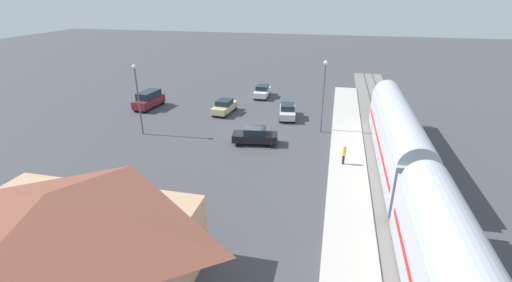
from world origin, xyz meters
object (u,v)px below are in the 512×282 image
(pedestrian_on_platform, at_px, (344,154))
(sedan_white, at_px, (262,91))
(light_pole_near_platform, at_px, (324,88))
(light_pole_lot_center, at_px, (137,91))
(sedan_black, at_px, (255,136))
(sedan_tan, at_px, (224,106))
(suv_maroon, at_px, (149,99))
(station_building, at_px, (59,244))
(sedan_silver, at_px, (287,111))

(pedestrian_on_platform, relative_size, sedan_white, 0.38)
(light_pole_near_platform, bearing_deg, pedestrian_on_platform, 106.47)
(sedan_white, relative_size, light_pole_lot_center, 0.60)
(pedestrian_on_platform, bearing_deg, sedan_black, -20.82)
(sedan_black, bearing_deg, light_pole_lot_center, 0.67)
(light_pole_lot_center, bearing_deg, sedan_tan, -126.13)
(suv_maroon, relative_size, sedan_tan, 1.09)
(station_building, relative_size, light_pole_lot_center, 1.68)
(sedan_tan, bearing_deg, sedan_white, -110.59)
(sedan_silver, height_order, sedan_black, same)
(pedestrian_on_platform, height_order, light_pole_lot_center, light_pole_lot_center)
(light_pole_lot_center, bearing_deg, sedan_silver, -148.83)
(sedan_black, bearing_deg, suv_maroon, -27.78)
(pedestrian_on_platform, height_order, light_pole_near_platform, light_pole_near_platform)
(sedan_black, distance_m, light_pole_near_platform, 8.87)
(station_building, height_order, sedan_black, station_building)
(suv_maroon, height_order, light_pole_lot_center, light_pole_lot_center)
(suv_maroon, bearing_deg, pedestrian_on_platform, 154.55)
(sedan_tan, height_order, light_pole_lot_center, light_pole_lot_center)
(pedestrian_on_platform, relative_size, light_pole_near_platform, 0.22)
(light_pole_lot_center, bearing_deg, pedestrian_on_platform, 171.50)
(sedan_black, xyz_separation_m, light_pole_lot_center, (12.43, 0.15, 3.87))
(light_pole_near_platform, bearing_deg, sedan_silver, -42.21)
(sedan_white, distance_m, sedan_silver, 9.74)
(pedestrian_on_platform, bearing_deg, suv_maroon, -25.45)
(pedestrian_on_platform, bearing_deg, sedan_silver, -60.91)
(sedan_tan, relative_size, sedan_silver, 0.99)
(sedan_tan, relative_size, light_pole_near_platform, 0.60)
(station_building, xyz_separation_m, pedestrian_on_platform, (-13.59, -17.53, -1.75))
(sedan_white, xyz_separation_m, sedan_silver, (-4.90, 8.42, 0.00))
(suv_maroon, bearing_deg, sedan_black, 152.22)
(sedan_white, distance_m, light_pole_near_platform, 15.83)
(sedan_silver, height_order, light_pole_lot_center, light_pole_lot_center)
(sedan_tan, xyz_separation_m, sedan_black, (-5.98, 8.70, 0.00))
(sedan_tan, distance_m, sedan_black, 10.56)
(sedan_tan, distance_m, light_pole_near_platform, 13.51)
(suv_maroon, relative_size, sedan_silver, 1.07)
(station_building, distance_m, sedan_silver, 30.34)
(sedan_silver, bearing_deg, sedan_white, -59.83)
(suv_maroon, xyz_separation_m, light_pole_near_platform, (-22.68, 3.86, 3.76))
(sedan_tan, distance_m, sedan_silver, 8.03)
(station_building, relative_size, sedan_silver, 2.68)
(sedan_tan, height_order, sedan_black, same)
(suv_maroon, bearing_deg, station_building, 111.29)
(station_building, height_order, sedan_white, station_building)
(sedan_white, bearing_deg, light_pole_lot_center, 60.84)
(sedan_silver, bearing_deg, light_pole_near_platform, 137.79)
(light_pole_near_platform, height_order, light_pole_lot_center, light_pole_near_platform)
(light_pole_near_platform, bearing_deg, suv_maroon, -9.66)
(station_building, relative_size, sedan_white, 2.78)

